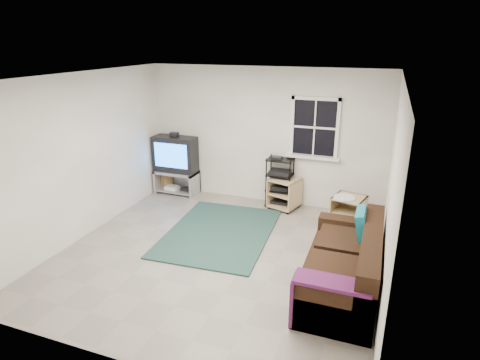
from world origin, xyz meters
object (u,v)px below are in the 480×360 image
at_px(tv_unit, 176,160).
at_px(av_rack, 280,185).
at_px(side_table_left, 285,192).
at_px(sofa, 345,267).
at_px(side_table_right, 348,209).

bearing_deg(tv_unit, av_rack, 1.19).
height_order(av_rack, side_table_left, av_rack).
xyz_separation_m(tv_unit, side_table_left, (2.32, 0.01, -0.40)).
xyz_separation_m(av_rack, sofa, (1.49, -2.38, -0.10)).
height_order(tv_unit, side_table_left, tv_unit).
relative_size(av_rack, sofa, 0.49).
xyz_separation_m(tv_unit, av_rack, (2.19, 0.05, -0.29)).
xyz_separation_m(av_rack, side_table_right, (1.34, -0.46, -0.11)).
bearing_deg(sofa, tv_unit, 147.60).
xyz_separation_m(side_table_right, sofa, (0.15, -1.92, 0.00)).
bearing_deg(side_table_right, side_table_left, 160.38).
bearing_deg(side_table_left, side_table_right, -19.62).
bearing_deg(side_table_right, sofa, -85.52).
distance_m(tv_unit, side_table_left, 2.35).
xyz_separation_m(tv_unit, side_table_right, (3.53, -0.42, -0.39)).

